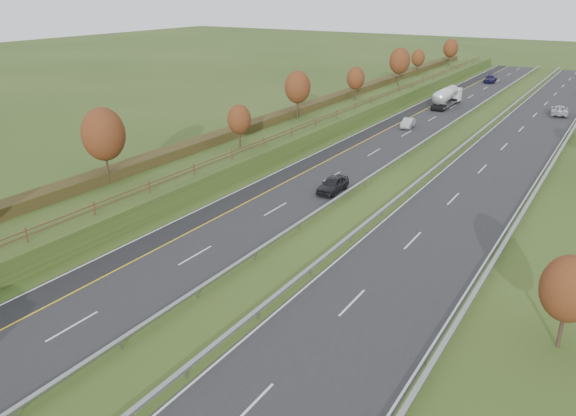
% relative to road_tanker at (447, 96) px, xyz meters
% --- Properties ---
extents(ground, '(400.00, 400.00, 0.00)m').
position_rel_road_tanker_xyz_m(ground, '(7.93, -39.50, -1.86)').
color(ground, '#2F4518').
rests_on(ground, ground).
extents(near_carriageway, '(10.50, 200.00, 0.04)m').
position_rel_road_tanker_xyz_m(near_carriageway, '(-0.07, -34.50, -1.84)').
color(near_carriageway, black).
rests_on(near_carriageway, ground).
extents(far_carriageway, '(10.50, 200.00, 0.04)m').
position_rel_road_tanker_xyz_m(far_carriageway, '(16.43, -34.50, -1.84)').
color(far_carriageway, black).
rests_on(far_carriageway, ground).
extents(hard_shoulder, '(3.00, 200.00, 0.04)m').
position_rel_road_tanker_xyz_m(hard_shoulder, '(-3.82, -34.50, -1.84)').
color(hard_shoulder, black).
rests_on(hard_shoulder, ground).
extents(lane_markings, '(26.75, 200.00, 0.01)m').
position_rel_road_tanker_xyz_m(lane_markings, '(6.33, -34.62, -1.81)').
color(lane_markings, silver).
rests_on(lane_markings, near_carriageway).
extents(embankment_left, '(12.00, 200.00, 2.00)m').
position_rel_road_tanker_xyz_m(embankment_left, '(-13.07, -34.50, -0.86)').
color(embankment_left, '#2F4518').
rests_on(embankment_left, ground).
extents(hedge_left, '(2.20, 180.00, 1.10)m').
position_rel_road_tanker_xyz_m(hedge_left, '(-15.07, -34.50, 0.69)').
color(hedge_left, '#333315').
rests_on(hedge_left, embankment_left).
extents(fence_left, '(0.12, 189.06, 1.20)m').
position_rel_road_tanker_xyz_m(fence_left, '(-8.57, -34.91, 0.87)').
color(fence_left, '#422B19').
rests_on(fence_left, embankment_left).
extents(median_barrier_near, '(0.32, 200.00, 0.71)m').
position_rel_road_tanker_xyz_m(median_barrier_near, '(5.63, -34.50, -1.25)').
color(median_barrier_near, gray).
rests_on(median_barrier_near, ground).
extents(median_barrier_far, '(0.32, 200.00, 0.71)m').
position_rel_road_tanker_xyz_m(median_barrier_far, '(10.73, -34.50, -1.25)').
color(median_barrier_far, gray).
rests_on(median_barrier_far, ground).
extents(outer_barrier_far, '(0.32, 200.00, 0.71)m').
position_rel_road_tanker_xyz_m(outer_barrier_far, '(22.23, -34.50, -1.25)').
color(outer_barrier_far, gray).
rests_on(outer_barrier_far, ground).
extents(trees_left, '(6.64, 164.30, 7.66)m').
position_rel_road_tanker_xyz_m(trees_left, '(-12.71, -37.87, 4.51)').
color(trees_left, '#2D2116').
rests_on(trees_left, embankment_left).
extents(road_tanker, '(2.40, 11.22, 3.46)m').
position_rel_road_tanker_xyz_m(road_tanker, '(0.00, 0.00, 0.00)').
color(road_tanker, silver).
rests_on(road_tanker, near_carriageway).
extents(car_dark_near, '(2.02, 4.87, 1.65)m').
position_rel_road_tanker_xyz_m(car_dark_near, '(3.62, -52.10, -1.00)').
color(car_dark_near, black).
rests_on(car_dark_near, near_carriageway).
extents(car_silver_mid, '(2.01, 4.50, 1.43)m').
position_rel_road_tanker_xyz_m(car_silver_mid, '(-0.07, -19.64, -1.11)').
color(car_silver_mid, '#9B9CA0').
rests_on(car_silver_mid, near_carriageway).
extents(car_small_far, '(2.76, 5.87, 1.66)m').
position_rel_road_tanker_xyz_m(car_small_far, '(0.16, 33.11, -0.99)').
color(car_small_far, '#141239').
rests_on(car_small_far, near_carriageway).
extents(car_oncoming, '(3.43, 6.14, 1.62)m').
position_rel_road_tanker_xyz_m(car_oncoming, '(18.64, 2.64, -1.01)').
color(car_oncoming, '#B7B8BD').
rests_on(car_oncoming, far_carriageway).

